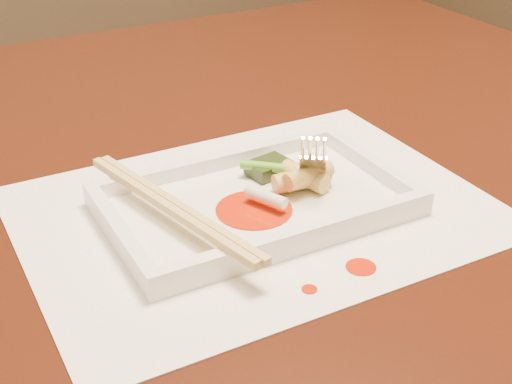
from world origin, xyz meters
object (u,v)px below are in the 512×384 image
plate_base (256,206)px  fork (316,102)px  chopstick_a (167,207)px  table (111,257)px  placemat (256,211)px

plate_base → fork: (0.07, 0.02, 0.08)m
plate_base → chopstick_a: bearing=180.0°
table → fork: fork is taller
table → plate_base: size_ratio=5.38×
placemat → fork: bearing=14.4°
placemat → fork: (0.07, 0.02, 0.08)m
fork → plate_base: bearing=-165.6°
table → placemat: size_ratio=3.50×
placemat → plate_base: 0.00m
table → fork: (0.17, -0.12, 0.18)m
placemat → fork: fork is taller
plate_base → chopstick_a: size_ratio=1.18×
fork → chopstick_a: bearing=-173.2°
plate_base → table: bearing=125.0°
plate_base → chopstick_a: (-0.08, 0.00, 0.02)m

